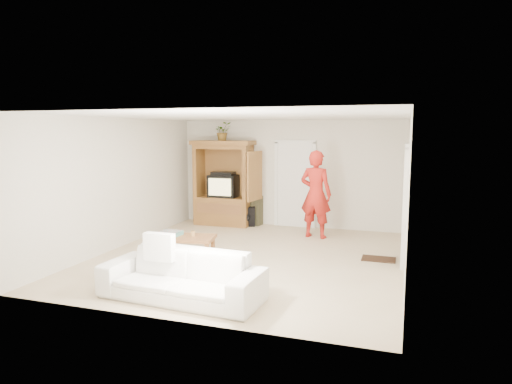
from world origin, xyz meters
TOP-DOWN VIEW (x-y plane):
  - floor at (0.00, 0.00)m, footprint 6.00×6.00m
  - ceiling at (0.00, 0.00)m, footprint 6.00×6.00m
  - wall_back at (0.00, 3.00)m, footprint 5.50×0.00m
  - wall_front at (0.00, -3.00)m, footprint 5.50×0.00m
  - wall_left at (-2.75, 0.00)m, footprint 0.00×6.00m
  - wall_right at (2.75, 0.00)m, footprint 0.00×6.00m
  - armoire at (-1.58, 2.66)m, footprint 1.82×1.14m
  - door_back at (0.15, 2.97)m, footprint 0.85×0.05m
  - doorway_right at (2.73, 0.60)m, footprint 0.05×0.90m
  - framed_picture at (2.73, 1.90)m, footprint 0.03×0.60m
  - doormat at (2.30, 0.60)m, footprint 0.60×0.40m
  - plant at (-1.60, 2.63)m, footprint 0.53×0.53m
  - man at (0.85, 1.98)m, footprint 0.77×0.58m
  - sofa at (-0.21, -2.29)m, footprint 2.34×1.04m
  - coffee_table at (-1.13, -0.41)m, footprint 1.19×0.78m
  - towel at (-1.41, -0.41)m, footprint 0.40×0.31m
  - candle at (-0.98, -0.36)m, footprint 0.08×0.08m
  - backpack_black at (-0.96, 2.61)m, footprint 0.44×0.35m
  - backpack_olive at (-0.87, 2.85)m, footprint 0.42×0.34m

SIDE VIEW (x-z plane):
  - floor at x=0.00m, z-range 0.00..0.00m
  - doormat at x=2.30m, z-range 0.00..0.02m
  - backpack_black at x=-0.96m, z-range 0.00..0.48m
  - sofa at x=-0.21m, z-range 0.00..0.67m
  - coffee_table at x=-1.13m, z-range 0.15..0.56m
  - backpack_olive at x=-0.87m, z-range 0.00..0.73m
  - towel at x=-1.41m, z-range 0.41..0.49m
  - candle at x=-0.98m, z-range 0.41..0.51m
  - armoire at x=-1.58m, z-range -0.14..1.96m
  - man at x=0.85m, z-range 0.00..1.93m
  - door_back at x=0.15m, z-range 0.00..2.04m
  - doorway_right at x=2.73m, z-range 0.00..2.04m
  - wall_back at x=0.00m, z-range -1.45..4.05m
  - wall_front at x=0.00m, z-range -1.45..4.05m
  - wall_left at x=-2.75m, z-range -1.70..4.30m
  - wall_right at x=2.75m, z-range -1.70..4.30m
  - framed_picture at x=2.73m, z-range 1.36..1.84m
  - plant at x=-1.60m, z-range 2.10..2.55m
  - ceiling at x=0.00m, z-range 2.60..2.60m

